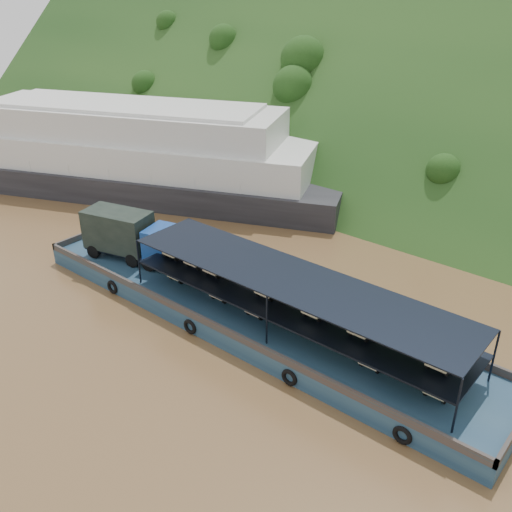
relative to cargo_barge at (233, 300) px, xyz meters
The scene contains 4 objects.
ground 1.93m from the cargo_barge, ahead, with size 160.00×160.00×0.00m, color brown.
hillside 36.07m from the cargo_barge, 87.64° to the left, with size 140.00×28.00×28.00m, color #133413.
cargo_barge is the anchor object (origin of this frame).
passenger_ferry 27.44m from the cargo_barge, 154.18° to the left, with size 45.60×27.87×9.07m.
Camera 1 is at (20.68, -24.45, 21.41)m, focal length 40.00 mm.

